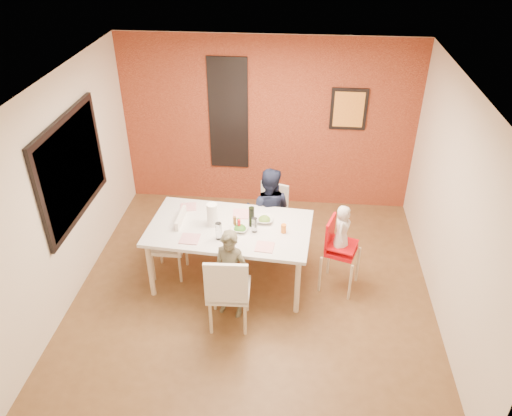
# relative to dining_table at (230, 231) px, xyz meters

# --- Properties ---
(ground) EXTENTS (4.50, 4.50, 0.00)m
(ground) POSITION_rel_dining_table_xyz_m (0.32, -0.17, -0.76)
(ground) COLOR brown
(ground) RESTS_ON ground
(ceiling) EXTENTS (4.50, 4.50, 0.02)m
(ceiling) POSITION_rel_dining_table_xyz_m (0.32, -0.17, 1.94)
(ceiling) COLOR silver
(ceiling) RESTS_ON wall_back
(wall_back) EXTENTS (4.50, 0.02, 2.70)m
(wall_back) POSITION_rel_dining_table_xyz_m (0.32, 2.08, 0.59)
(wall_back) COLOR beige
(wall_back) RESTS_ON ground
(wall_front) EXTENTS (4.50, 0.02, 2.70)m
(wall_front) POSITION_rel_dining_table_xyz_m (0.32, -2.42, 0.59)
(wall_front) COLOR beige
(wall_front) RESTS_ON ground
(wall_left) EXTENTS (0.02, 4.50, 2.70)m
(wall_left) POSITION_rel_dining_table_xyz_m (-1.93, -0.17, 0.59)
(wall_left) COLOR beige
(wall_left) RESTS_ON ground
(wall_right) EXTENTS (0.02, 4.50, 2.70)m
(wall_right) POSITION_rel_dining_table_xyz_m (2.57, -0.17, 0.59)
(wall_right) COLOR beige
(wall_right) RESTS_ON ground
(brick_accent_wall) EXTENTS (4.50, 0.02, 2.70)m
(brick_accent_wall) POSITION_rel_dining_table_xyz_m (0.32, 2.06, 0.59)
(brick_accent_wall) COLOR maroon
(brick_accent_wall) RESTS_ON ground
(picture_window_frame) EXTENTS (0.05, 1.70, 1.30)m
(picture_window_frame) POSITION_rel_dining_table_xyz_m (-1.90, 0.03, 0.79)
(picture_window_frame) COLOR black
(picture_window_frame) RESTS_ON wall_left
(picture_window_pane) EXTENTS (0.02, 1.55, 1.15)m
(picture_window_pane) POSITION_rel_dining_table_xyz_m (-1.89, 0.03, 0.79)
(picture_window_pane) COLOR black
(picture_window_pane) RESTS_ON wall_left
(glassblock_strip) EXTENTS (0.55, 0.03, 1.70)m
(glassblock_strip) POSITION_rel_dining_table_xyz_m (-0.28, 2.04, 0.74)
(glassblock_strip) COLOR silver
(glassblock_strip) RESTS_ON wall_back
(glassblock_surround) EXTENTS (0.60, 0.03, 1.76)m
(glassblock_surround) POSITION_rel_dining_table_xyz_m (-0.28, 2.04, 0.74)
(glassblock_surround) COLOR black
(glassblock_surround) RESTS_ON wall_back
(art_print_frame) EXTENTS (0.54, 0.03, 0.64)m
(art_print_frame) POSITION_rel_dining_table_xyz_m (1.52, 2.04, 0.89)
(art_print_frame) COLOR black
(art_print_frame) RESTS_ON wall_back
(art_print_canvas) EXTENTS (0.44, 0.01, 0.54)m
(art_print_canvas) POSITION_rel_dining_table_xyz_m (1.52, 2.02, 0.89)
(art_print_canvas) COLOR gold
(art_print_canvas) RESTS_ON wall_back
(dining_table) EXTENTS (2.09, 1.27, 0.84)m
(dining_table) POSITION_rel_dining_table_xyz_m (0.00, 0.00, 0.00)
(dining_table) COLOR silver
(dining_table) RESTS_ON ground
(chair_near) EXTENTS (0.50, 0.50, 1.04)m
(chair_near) POSITION_rel_dining_table_xyz_m (0.09, -0.87, -0.18)
(chair_near) COLOR silver
(chair_near) RESTS_ON ground
(chair_far) EXTENTS (0.53, 0.53, 0.90)m
(chair_far) POSITION_rel_dining_table_xyz_m (0.47, 0.93, -0.26)
(chair_far) COLOR white
(chair_far) RESTS_ON ground
(chair_left) EXTENTS (0.45, 0.45, 0.95)m
(chair_left) POSITION_rel_dining_table_xyz_m (-0.74, 0.06, -0.23)
(chair_left) COLOR white
(chair_left) RESTS_ON ground
(high_chair) EXTENTS (0.53, 0.53, 1.00)m
(high_chair) POSITION_rel_dining_table_xyz_m (1.36, 0.00, -0.16)
(high_chair) COLOR red
(high_chair) RESTS_ON ground
(child_near) EXTENTS (0.48, 0.38, 1.17)m
(child_near) POSITION_rel_dining_table_xyz_m (0.09, -0.62, -0.18)
(child_near) COLOR #504D39
(child_near) RESTS_ON ground
(child_far) EXTENTS (0.68, 0.56, 1.30)m
(child_far) POSITION_rel_dining_table_xyz_m (0.44, 0.70, -0.11)
(child_far) COLOR black
(child_far) RESTS_ON ground
(toddler) EXTENTS (0.26, 0.34, 0.62)m
(toddler) POSITION_rel_dining_table_xyz_m (1.38, -0.01, 0.14)
(toddler) COLOR beige
(toddler) RESTS_ON high_chair
(plate_near_left) EXTENTS (0.23, 0.23, 0.01)m
(plate_near_left) POSITION_rel_dining_table_xyz_m (-0.44, -0.31, 0.08)
(plate_near_left) COLOR silver
(plate_near_left) RESTS_ON dining_table
(plate_far_mid) EXTENTS (0.25, 0.25, 0.01)m
(plate_far_mid) POSITION_rel_dining_table_xyz_m (0.12, 0.30, 0.08)
(plate_far_mid) COLOR white
(plate_far_mid) RESTS_ON dining_table
(plate_near_right) EXTENTS (0.23, 0.23, 0.01)m
(plate_near_right) POSITION_rel_dining_table_xyz_m (0.47, -0.39, 0.08)
(plate_near_right) COLOR white
(plate_near_right) RESTS_ON dining_table
(plate_far_left) EXTENTS (0.24, 0.24, 0.01)m
(plate_far_left) POSITION_rel_dining_table_xyz_m (-0.61, 0.40, 0.08)
(plate_far_left) COLOR white
(plate_far_left) RESTS_ON dining_table
(salad_bowl_a) EXTENTS (0.23, 0.23, 0.05)m
(salad_bowl_a) POSITION_rel_dining_table_xyz_m (0.14, -0.07, 0.10)
(salad_bowl_a) COLOR white
(salad_bowl_a) RESTS_ON dining_table
(salad_bowl_b) EXTENTS (0.22, 0.22, 0.05)m
(salad_bowl_b) POSITION_rel_dining_table_xyz_m (0.42, 0.16, 0.10)
(salad_bowl_b) COLOR white
(salad_bowl_b) RESTS_ON dining_table
(wine_bottle) EXTENTS (0.07, 0.07, 0.27)m
(wine_bottle) POSITION_rel_dining_table_xyz_m (0.27, 0.05, 0.21)
(wine_bottle) COLOR black
(wine_bottle) RESTS_ON dining_table
(wine_glass_a) EXTENTS (0.08, 0.08, 0.22)m
(wine_glass_a) POSITION_rel_dining_table_xyz_m (-0.09, -0.27, 0.19)
(wine_glass_a) COLOR silver
(wine_glass_a) RESTS_ON dining_table
(wine_glass_b) EXTENTS (0.07, 0.07, 0.19)m
(wine_glass_b) POSITION_rel_dining_table_xyz_m (0.32, -0.08, 0.17)
(wine_glass_b) COLOR silver
(wine_glass_b) RESTS_ON dining_table
(paper_towel_roll) EXTENTS (0.13, 0.13, 0.30)m
(paper_towel_roll) POSITION_rel_dining_table_xyz_m (-0.21, 0.02, 0.22)
(paper_towel_roll) COLOR white
(paper_towel_roll) RESTS_ON dining_table
(condiment_red) EXTENTS (0.04, 0.04, 0.15)m
(condiment_red) POSITION_rel_dining_table_xyz_m (0.13, -0.06, 0.15)
(condiment_red) COLOR red
(condiment_red) RESTS_ON dining_table
(condiment_green) EXTENTS (0.03, 0.03, 0.12)m
(condiment_green) POSITION_rel_dining_table_xyz_m (0.11, 0.01, 0.14)
(condiment_green) COLOR #337727
(condiment_green) RESTS_ON dining_table
(condiment_brown) EXTENTS (0.04, 0.04, 0.15)m
(condiment_brown) POSITION_rel_dining_table_xyz_m (0.07, -0.01, 0.15)
(condiment_brown) COLOR brown
(condiment_brown) RESTS_ON dining_table
(sippy_cup) EXTENTS (0.07, 0.07, 0.11)m
(sippy_cup) POSITION_rel_dining_table_xyz_m (0.68, -0.06, 0.13)
(sippy_cup) COLOR orange
(sippy_cup) RESTS_ON dining_table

